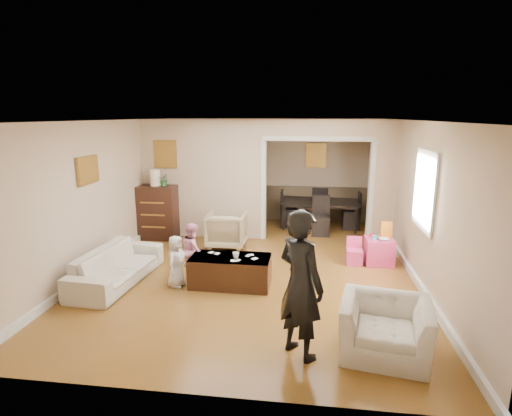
# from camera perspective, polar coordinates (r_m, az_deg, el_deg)

# --- Properties ---
(floor) EXTENTS (7.00, 7.00, 0.00)m
(floor) POSITION_cam_1_polar(r_m,az_deg,el_deg) (7.45, -0.20, -8.24)
(floor) COLOR #986427
(floor) RESTS_ON ground
(partition_left) EXTENTS (2.75, 0.18, 2.60)m
(partition_left) POSITION_cam_1_polar(r_m,az_deg,el_deg) (9.09, -7.33, 4.03)
(partition_left) COLOR #C7AF91
(partition_left) RESTS_ON ground
(partition_right) EXTENTS (0.55, 0.18, 2.60)m
(partition_right) POSITION_cam_1_polar(r_m,az_deg,el_deg) (8.93, 17.36, 3.39)
(partition_right) COLOR #C7AF91
(partition_right) RESTS_ON ground
(partition_header) EXTENTS (2.22, 0.18, 0.35)m
(partition_header) POSITION_cam_1_polar(r_m,az_deg,el_deg) (8.69, 8.75, 11.04)
(partition_header) COLOR #C7AF91
(partition_header) RESTS_ON partition_right
(window_pane) EXTENTS (0.03, 0.95, 1.10)m
(window_pane) POSITION_cam_1_polar(r_m,az_deg,el_deg) (6.83, 22.68, 2.31)
(window_pane) COLOR white
(window_pane) RESTS_ON ground
(framed_art_partition) EXTENTS (0.45, 0.03, 0.55)m
(framed_art_partition) POSITION_cam_1_polar(r_m,az_deg,el_deg) (9.17, -12.63, 7.37)
(framed_art_partition) COLOR brown
(framed_art_partition) RESTS_ON partition_left
(framed_art_sofa_wall) EXTENTS (0.03, 0.55, 0.40)m
(framed_art_sofa_wall) POSITION_cam_1_polar(r_m,az_deg,el_deg) (7.31, -22.53, 4.95)
(framed_art_sofa_wall) COLOR brown
(framed_art_alcove) EXTENTS (0.45, 0.03, 0.55)m
(framed_art_alcove) POSITION_cam_1_polar(r_m,az_deg,el_deg) (10.37, 8.43, 7.33)
(framed_art_alcove) COLOR brown
(sofa) EXTENTS (0.90, 1.99, 0.57)m
(sofa) POSITION_cam_1_polar(r_m,az_deg,el_deg) (7.09, -18.94, -7.66)
(sofa) COLOR beige
(sofa) RESTS_ON ground
(armchair_back) EXTENTS (0.77, 0.80, 0.72)m
(armchair_back) POSITION_cam_1_polar(r_m,az_deg,el_deg) (8.46, -4.11, -3.07)
(armchair_back) COLOR tan
(armchair_back) RESTS_ON ground
(armchair_front) EXTENTS (1.12, 1.02, 0.64)m
(armchair_front) POSITION_cam_1_polar(r_m,az_deg,el_deg) (5.05, 17.63, -15.76)
(armchair_front) COLOR beige
(armchair_front) RESTS_ON ground
(dresser) EXTENTS (0.86, 0.48, 1.19)m
(dresser) POSITION_cam_1_polar(r_m,az_deg,el_deg) (9.22, -13.72, -0.58)
(dresser) COLOR black
(dresser) RESTS_ON ground
(table_lamp) EXTENTS (0.22, 0.22, 0.36)m
(table_lamp) POSITION_cam_1_polar(r_m,az_deg,el_deg) (9.08, -13.98, 4.16)
(table_lamp) COLOR #FCEBCD
(table_lamp) RESTS_ON dresser
(potted_plant) EXTENTS (0.24, 0.21, 0.27)m
(potted_plant) POSITION_cam_1_polar(r_m,az_deg,el_deg) (9.01, -12.78, 3.88)
(potted_plant) COLOR #367634
(potted_plant) RESTS_ON dresser
(coffee_table) EXTENTS (1.28, 0.65, 0.48)m
(coffee_table) POSITION_cam_1_polar(r_m,az_deg,el_deg) (6.62, -3.59, -8.83)
(coffee_table) COLOR #351F11
(coffee_table) RESTS_ON ground
(coffee_cup) EXTENTS (0.11, 0.11, 0.10)m
(coffee_cup) POSITION_cam_1_polar(r_m,az_deg,el_deg) (6.46, -2.83, -6.67)
(coffee_cup) COLOR silver
(coffee_cup) RESTS_ON coffee_table
(play_table) EXTENTS (0.51, 0.51, 0.48)m
(play_table) POSITION_cam_1_polar(r_m,az_deg,el_deg) (7.86, 16.87, -5.80)
(play_table) COLOR #D63877
(play_table) RESTS_ON ground
(cereal_box) EXTENTS (0.20, 0.07, 0.30)m
(cereal_box) POSITION_cam_1_polar(r_m,az_deg,el_deg) (7.87, 17.80, -2.89)
(cereal_box) COLOR yellow
(cereal_box) RESTS_ON play_table
(cyan_cup) EXTENTS (0.08, 0.08, 0.08)m
(cyan_cup) POSITION_cam_1_polar(r_m,az_deg,el_deg) (7.72, 16.33, -3.94)
(cyan_cup) COLOR #29D1CC
(cyan_cup) RESTS_ON play_table
(toy_block) EXTENTS (0.10, 0.08, 0.05)m
(toy_block) POSITION_cam_1_polar(r_m,az_deg,el_deg) (7.88, 16.00, -3.69)
(toy_block) COLOR red
(toy_block) RESTS_ON play_table
(play_bowl) EXTENTS (0.20, 0.20, 0.05)m
(play_bowl) POSITION_cam_1_polar(r_m,az_deg,el_deg) (7.68, 17.51, -4.23)
(play_bowl) COLOR white
(play_bowl) RESTS_ON play_table
(dining_table) EXTENTS (1.90, 1.12, 0.65)m
(dining_table) POSITION_cam_1_polar(r_m,az_deg,el_deg) (10.00, 8.95, -0.90)
(dining_table) COLOR black
(dining_table) RESTS_ON ground
(adult_person) EXTENTS (0.74, 0.73, 1.72)m
(adult_person) POSITION_cam_1_polar(r_m,az_deg,el_deg) (4.61, 6.28, -10.58)
(adult_person) COLOR black
(adult_person) RESTS_ON ground
(child_kneel_a) EXTENTS (0.34, 0.45, 0.84)m
(child_kneel_a) POSITION_cam_1_polar(r_m,az_deg,el_deg) (6.63, -11.15, -7.35)
(child_kneel_a) COLOR silver
(child_kneel_a) RESTS_ON ground
(child_kneel_b) EXTENTS (0.48, 0.54, 0.93)m
(child_kneel_b) POSITION_cam_1_polar(r_m,az_deg,el_deg) (6.98, -8.83, -5.83)
(child_kneel_b) COLOR #F99BBA
(child_kneel_b) RESTS_ON ground
(child_toddler) EXTENTS (0.52, 0.48, 0.85)m
(child_toddler) POSITION_cam_1_polar(r_m,az_deg,el_deg) (7.15, 5.87, -5.59)
(child_toddler) COLOR black
(child_toddler) RESTS_ON ground
(craft_papers) EXTENTS (0.86, 0.43, 0.00)m
(craft_papers) POSITION_cam_1_polar(r_m,az_deg,el_deg) (6.54, -2.75, -6.84)
(craft_papers) COLOR white
(craft_papers) RESTS_ON coffee_table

